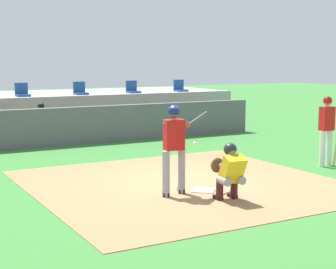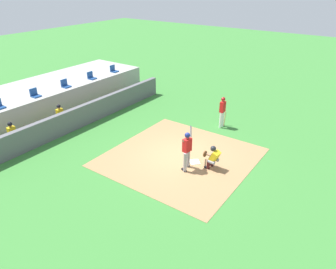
{
  "view_description": "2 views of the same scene",
  "coord_description": "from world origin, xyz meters",
  "px_view_note": "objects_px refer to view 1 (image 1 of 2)",
  "views": [
    {
      "loc": [
        -5.92,
        -9.9,
        2.67
      ],
      "look_at": [
        0.0,
        0.7,
        1.0
      ],
      "focal_mm": 57.81,
      "sensor_mm": 36.0,
      "label": 1
    },
    {
      "loc": [
        -10.79,
        -6.91,
        7.65
      ],
      "look_at": [
        0.0,
        0.7,
        1.0
      ],
      "focal_mm": 33.64,
      "sensor_mm": 36.0,
      "label": 2
    }
  ],
  "objects_px": {
    "stadium_seat_3": "(80,91)",
    "batter_at_plate": "(175,144)",
    "on_deck_batter": "(327,126)",
    "stadium_seat_4": "(133,89)",
    "dugout_player_1": "(43,122)",
    "stadium_seat_2": "(22,93)",
    "catcher_crouched": "(229,170)",
    "stadium_seat_5": "(180,88)",
    "home_plate": "(204,190)"
  },
  "relations": [
    {
      "from": "stadium_seat_3",
      "to": "stadium_seat_2",
      "type": "bearing_deg",
      "value": 180.0
    },
    {
      "from": "dugout_player_1",
      "to": "stadium_seat_4",
      "type": "bearing_deg",
      "value": 25.75
    },
    {
      "from": "home_plate",
      "to": "stadium_seat_4",
      "type": "height_order",
      "value": "stadium_seat_4"
    },
    {
      "from": "dugout_player_1",
      "to": "on_deck_batter",
      "type": "bearing_deg",
      "value": -55.3
    },
    {
      "from": "catcher_crouched",
      "to": "stadium_seat_4",
      "type": "relative_size",
      "value": 3.52
    },
    {
      "from": "dugout_player_1",
      "to": "stadium_seat_3",
      "type": "xyz_separation_m",
      "value": [
        2.05,
        2.03,
        0.86
      ]
    },
    {
      "from": "home_plate",
      "to": "batter_at_plate",
      "type": "relative_size",
      "value": 0.24
    },
    {
      "from": "on_deck_batter",
      "to": "stadium_seat_2",
      "type": "relative_size",
      "value": 3.72
    },
    {
      "from": "batter_at_plate",
      "to": "stadium_seat_2",
      "type": "distance_m",
      "value": 10.18
    },
    {
      "from": "dugout_player_1",
      "to": "stadium_seat_4",
      "type": "height_order",
      "value": "stadium_seat_4"
    },
    {
      "from": "on_deck_batter",
      "to": "stadium_seat_4",
      "type": "distance_m",
      "value": 9.5
    },
    {
      "from": "on_deck_batter",
      "to": "stadium_seat_3",
      "type": "bearing_deg",
      "value": 108.06
    },
    {
      "from": "batter_at_plate",
      "to": "stadium_seat_3",
      "type": "relative_size",
      "value": 3.76
    },
    {
      "from": "batter_at_plate",
      "to": "stadium_seat_4",
      "type": "distance_m",
      "value": 10.9
    },
    {
      "from": "on_deck_batter",
      "to": "stadium_seat_4",
      "type": "relative_size",
      "value": 3.72
    },
    {
      "from": "stadium_seat_4",
      "to": "stadium_seat_5",
      "type": "xyz_separation_m",
      "value": [
        2.17,
        0.0,
        0.0
      ]
    },
    {
      "from": "home_plate",
      "to": "catcher_crouched",
      "type": "relative_size",
      "value": 0.26
    },
    {
      "from": "catcher_crouched",
      "to": "stadium_seat_2",
      "type": "distance_m",
      "value": 11.14
    },
    {
      "from": "on_deck_batter",
      "to": "stadium_seat_3",
      "type": "xyz_separation_m",
      "value": [
        -3.08,
        9.44,
        0.51
      ]
    },
    {
      "from": "catcher_crouched",
      "to": "stadium_seat_3",
      "type": "distance_m",
      "value": 11.14
    },
    {
      "from": "on_deck_batter",
      "to": "dugout_player_1",
      "type": "xyz_separation_m",
      "value": [
        -5.13,
        7.41,
        -0.35
      ]
    },
    {
      "from": "dugout_player_1",
      "to": "stadium_seat_4",
      "type": "relative_size",
      "value": 2.71
    },
    {
      "from": "home_plate",
      "to": "batter_at_plate",
      "type": "distance_m",
      "value": 1.21
    },
    {
      "from": "stadium_seat_2",
      "to": "stadium_seat_4",
      "type": "xyz_separation_m",
      "value": [
        4.33,
        0.0,
        0.0
      ]
    },
    {
      "from": "stadium_seat_3",
      "to": "stadium_seat_5",
      "type": "xyz_separation_m",
      "value": [
        4.33,
        0.0,
        0.0
      ]
    },
    {
      "from": "stadium_seat_5",
      "to": "stadium_seat_3",
      "type": "bearing_deg",
      "value": 180.0
    },
    {
      "from": "stadium_seat_3",
      "to": "stadium_seat_5",
      "type": "relative_size",
      "value": 1.0
    },
    {
      "from": "home_plate",
      "to": "stadium_seat_5",
      "type": "relative_size",
      "value": 0.92
    },
    {
      "from": "stadium_seat_2",
      "to": "stadium_seat_3",
      "type": "height_order",
      "value": "same"
    },
    {
      "from": "batter_at_plate",
      "to": "dugout_player_1",
      "type": "height_order",
      "value": "batter_at_plate"
    },
    {
      "from": "home_plate",
      "to": "stadium_seat_4",
      "type": "xyz_separation_m",
      "value": [
        3.25,
        10.18,
        1.51
      ]
    },
    {
      "from": "home_plate",
      "to": "stadium_seat_3",
      "type": "distance_m",
      "value": 10.35
    },
    {
      "from": "on_deck_batter",
      "to": "stadium_seat_5",
      "type": "xyz_separation_m",
      "value": [
        1.26,
        9.44,
        0.51
      ]
    },
    {
      "from": "dugout_player_1",
      "to": "stadium_seat_3",
      "type": "height_order",
      "value": "stadium_seat_3"
    },
    {
      "from": "catcher_crouched",
      "to": "on_deck_batter",
      "type": "bearing_deg",
      "value": 21.18
    },
    {
      "from": "stadium_seat_3",
      "to": "batter_at_plate",
      "type": "bearing_deg",
      "value": -99.8
    },
    {
      "from": "catcher_crouched",
      "to": "on_deck_batter",
      "type": "distance_m",
      "value": 4.47
    },
    {
      "from": "dugout_player_1",
      "to": "stadium_seat_2",
      "type": "xyz_separation_m",
      "value": [
        -0.12,
        2.03,
        0.86
      ]
    },
    {
      "from": "batter_at_plate",
      "to": "dugout_player_1",
      "type": "bearing_deg",
      "value": 92.09
    },
    {
      "from": "batter_at_plate",
      "to": "stadium_seat_3",
      "type": "height_order",
      "value": "stadium_seat_3"
    },
    {
      "from": "home_plate",
      "to": "dugout_player_1",
      "type": "relative_size",
      "value": 0.34
    },
    {
      "from": "catcher_crouched",
      "to": "stadium_seat_3",
      "type": "relative_size",
      "value": 3.52
    },
    {
      "from": "stadium_seat_3",
      "to": "stadium_seat_5",
      "type": "height_order",
      "value": "same"
    },
    {
      "from": "on_deck_batter",
      "to": "stadium_seat_2",
      "type": "distance_m",
      "value": 10.81
    },
    {
      "from": "batter_at_plate",
      "to": "stadium_seat_5",
      "type": "height_order",
      "value": "stadium_seat_5"
    },
    {
      "from": "batter_at_plate",
      "to": "stadium_seat_4",
      "type": "bearing_deg",
      "value": 68.89
    },
    {
      "from": "batter_at_plate",
      "to": "stadium_seat_4",
      "type": "height_order",
      "value": "stadium_seat_4"
    },
    {
      "from": "catcher_crouched",
      "to": "stadium_seat_4",
      "type": "distance_m",
      "value": 11.55
    },
    {
      "from": "dugout_player_1",
      "to": "stadium_seat_5",
      "type": "bearing_deg",
      "value": 17.68
    },
    {
      "from": "stadium_seat_5",
      "to": "on_deck_batter",
      "type": "bearing_deg",
      "value": -97.57
    }
  ]
}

